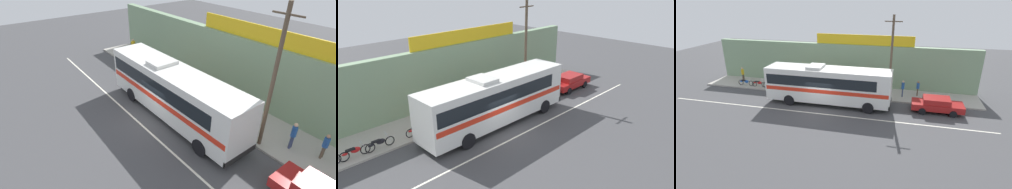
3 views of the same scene
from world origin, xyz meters
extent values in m
plane|color=#444447|center=(0.00, 0.00, 0.00)|extent=(70.00, 70.00, 0.00)
cube|color=#A8A399|center=(0.00, 5.20, 0.07)|extent=(30.00, 3.60, 0.14)
cube|color=gray|center=(0.00, 7.35, 2.40)|extent=(30.00, 0.70, 4.80)
cube|color=gold|center=(2.86, 7.35, 5.35)|extent=(10.75, 0.12, 1.10)
cube|color=silver|center=(0.00, -0.80, 0.00)|extent=(30.00, 0.14, 0.01)
cube|color=silver|center=(0.52, 1.55, 1.99)|extent=(11.84, 2.54, 3.10)
cube|color=black|center=(0.05, 1.55, 2.54)|extent=(10.42, 2.56, 0.96)
cube|color=red|center=(0.52, 1.55, 1.69)|extent=(11.60, 2.55, 0.36)
cube|color=black|center=(6.41, 1.55, 2.44)|extent=(0.04, 2.28, 1.40)
cube|color=black|center=(6.40, 1.55, 0.62)|extent=(0.12, 2.54, 0.36)
cube|color=silver|center=(-0.66, 1.55, 3.66)|extent=(1.40, 1.78, 0.24)
cylinder|color=black|center=(4.54, 2.73, 0.52)|extent=(1.04, 0.32, 1.04)
cylinder|color=black|center=(4.54, 0.37, 0.52)|extent=(1.04, 0.32, 1.04)
cylinder|color=black|center=(-3.03, 2.73, 0.52)|extent=(1.04, 0.32, 1.04)
cylinder|color=black|center=(-3.03, 0.37, 0.52)|extent=(1.04, 0.32, 1.04)
cylinder|color=black|center=(9.24, 2.95, 0.31)|extent=(0.62, 0.20, 0.62)
cylinder|color=brown|center=(6.11, 3.75, 4.21)|extent=(0.22, 0.22, 8.14)
cylinder|color=brown|center=(6.11, 3.75, 7.68)|extent=(1.60, 0.10, 0.10)
torus|color=black|center=(-3.67, 3.91, 0.45)|extent=(0.62, 0.06, 0.62)
torus|color=black|center=(-4.98, 3.91, 0.45)|extent=(0.62, 0.06, 0.62)
cylinder|color=silver|center=(-3.75, 3.91, 0.75)|extent=(0.34, 0.04, 0.65)
cylinder|color=silver|center=(-3.85, 3.91, 1.07)|extent=(0.03, 0.56, 0.03)
ellipsoid|color=red|center=(-4.26, 3.91, 0.63)|extent=(0.56, 0.22, 0.34)
cube|color=black|center=(-4.56, 3.91, 0.75)|extent=(0.52, 0.20, 0.10)
ellipsoid|color=red|center=(-4.92, 3.91, 0.59)|extent=(0.36, 0.14, 0.16)
torus|color=black|center=(-7.88, 4.00, 0.45)|extent=(0.62, 0.06, 0.62)
torus|color=black|center=(-9.09, 4.00, 0.45)|extent=(0.62, 0.06, 0.62)
cylinder|color=silver|center=(-7.96, 4.00, 0.75)|extent=(0.34, 0.04, 0.65)
cylinder|color=silver|center=(-8.06, 4.00, 1.07)|extent=(0.03, 0.56, 0.03)
ellipsoid|color=red|center=(-8.42, 4.00, 0.63)|extent=(0.56, 0.22, 0.34)
cube|color=black|center=(-8.70, 4.00, 0.75)|extent=(0.52, 0.20, 0.10)
ellipsoid|color=red|center=(-9.03, 4.00, 0.59)|extent=(0.36, 0.14, 0.16)
torus|color=black|center=(-9.53, 4.05, 0.45)|extent=(0.62, 0.06, 0.62)
torus|color=black|center=(-10.88, 4.05, 0.45)|extent=(0.62, 0.06, 0.62)
cylinder|color=silver|center=(-9.61, 4.05, 0.75)|extent=(0.34, 0.04, 0.65)
cylinder|color=silver|center=(-9.71, 4.05, 1.07)|extent=(0.03, 0.56, 0.03)
ellipsoid|color=#1E51B2|center=(-10.14, 4.05, 0.63)|extent=(0.56, 0.22, 0.34)
cube|color=black|center=(-10.45, 4.05, 0.75)|extent=(0.52, 0.20, 0.10)
ellipsoid|color=#1E51B2|center=(-10.82, 4.05, 0.59)|extent=(0.36, 0.14, 0.16)
torus|color=black|center=(-6.38, 3.91, 0.45)|extent=(0.62, 0.06, 0.62)
torus|color=black|center=(-7.62, 3.91, 0.45)|extent=(0.62, 0.06, 0.62)
cylinder|color=silver|center=(-6.46, 3.91, 0.75)|extent=(0.34, 0.04, 0.65)
cylinder|color=silver|center=(-6.56, 3.91, 1.07)|extent=(0.03, 0.56, 0.03)
ellipsoid|color=black|center=(-6.94, 3.91, 0.63)|extent=(0.56, 0.22, 0.34)
cube|color=black|center=(-7.22, 3.91, 0.75)|extent=(0.52, 0.20, 0.10)
ellipsoid|color=black|center=(-7.56, 3.91, 0.59)|extent=(0.36, 0.14, 0.16)
cylinder|color=navy|center=(7.41, 4.94, 0.56)|extent=(0.13, 0.13, 0.85)
cylinder|color=navy|center=(7.41, 4.76, 0.56)|extent=(0.13, 0.13, 0.85)
cylinder|color=#23519E|center=(7.41, 4.85, 1.30)|extent=(0.30, 0.30, 0.64)
sphere|color=tan|center=(7.41, 4.85, 1.77)|extent=(0.23, 0.23, 0.23)
cylinder|color=#23519E|center=(7.41, 5.05, 1.34)|extent=(0.08, 0.08, 0.58)
cylinder|color=#23519E|center=(7.41, 4.65, 1.34)|extent=(0.08, 0.08, 0.58)
cylinder|color=brown|center=(-11.48, 5.53, 0.56)|extent=(0.13, 0.13, 0.83)
cylinder|color=brown|center=(-11.48, 5.35, 0.56)|extent=(0.13, 0.13, 0.83)
cylinder|color=gold|center=(-11.48, 5.44, 1.28)|extent=(0.30, 0.30, 0.62)
sphere|color=tan|center=(-11.48, 5.44, 1.74)|extent=(0.23, 0.23, 0.23)
cylinder|color=gold|center=(-11.48, 5.64, 1.32)|extent=(0.08, 0.08, 0.57)
cylinder|color=gold|center=(-11.48, 5.24, 1.32)|extent=(0.08, 0.08, 0.57)
cylinder|color=brown|center=(8.91, 5.56, 0.53)|extent=(0.13, 0.13, 0.77)
cylinder|color=brown|center=(8.91, 5.38, 0.53)|extent=(0.13, 0.13, 0.77)
cylinder|color=#23519E|center=(8.91, 5.47, 1.20)|extent=(0.30, 0.30, 0.58)
sphere|color=#A37556|center=(8.91, 5.47, 1.63)|extent=(0.21, 0.21, 0.21)
cylinder|color=#23519E|center=(8.91, 5.67, 1.23)|extent=(0.08, 0.08, 0.53)
cylinder|color=#23519E|center=(8.91, 5.27, 1.23)|extent=(0.08, 0.08, 0.53)
camera|label=1|loc=(12.28, -7.74, 10.23)|focal=27.32mm
camera|label=2|loc=(-13.77, -13.62, 10.36)|focal=34.28mm
camera|label=3|loc=(7.41, -20.09, 9.83)|focal=27.06mm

